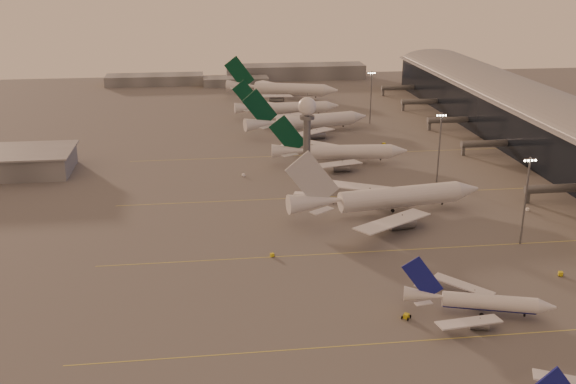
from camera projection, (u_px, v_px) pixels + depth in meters
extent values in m
plane|color=#5D5A5A|center=(376.00, 373.00, 128.78)|extent=(700.00, 700.00, 0.00)
cube|color=gold|center=(503.00, 335.00, 141.74)|extent=(180.00, 0.25, 0.02)
cube|color=gold|center=(433.00, 248.00, 183.88)|extent=(180.00, 0.25, 0.02)
cube|color=gold|center=(389.00, 194.00, 226.02)|extent=(180.00, 0.25, 0.02)
cube|color=gold|center=(356.00, 153.00, 272.84)|extent=(180.00, 0.25, 0.02)
cylinder|color=#5B5E63|center=(558.00, 188.00, 217.66)|extent=(22.00, 2.80, 2.80)
cube|color=#5B5E63|center=(528.00, 196.00, 217.22)|extent=(1.20, 1.20, 4.40)
cylinder|color=#5B5E63|center=(488.00, 144.00, 270.10)|extent=(22.00, 2.80, 2.80)
cube|color=#5B5E63|center=(463.00, 150.00, 269.66)|extent=(1.20, 1.20, 4.40)
cylinder|color=#5B5E63|center=(451.00, 120.00, 309.43)|extent=(22.00, 2.80, 2.80)
cube|color=#5B5E63|center=(429.00, 125.00, 308.99)|extent=(1.20, 1.20, 4.40)
cylinder|color=#5B5E63|center=(422.00, 102.00, 348.76)|extent=(22.00, 2.80, 2.80)
cube|color=#5B5E63|center=(403.00, 106.00, 348.32)|extent=(1.20, 1.20, 4.40)
cylinder|color=#5B5E63|center=(400.00, 88.00, 386.22)|extent=(22.00, 2.80, 2.80)
cube|color=#5B5E63|center=(383.00, 92.00, 385.78)|extent=(1.20, 1.20, 4.40)
cylinder|color=#5B5E63|center=(307.00, 149.00, 238.13)|extent=(2.60, 2.60, 22.00)
cylinder|color=#5B5E63|center=(307.00, 117.00, 234.34)|extent=(5.20, 5.20, 1.20)
sphere|color=silver|center=(307.00, 106.00, 233.05)|extent=(6.40, 6.40, 6.40)
cylinder|color=#5B5E63|center=(307.00, 96.00, 231.83)|extent=(0.16, 0.16, 2.00)
cylinder|color=#5B5E63|center=(525.00, 201.00, 182.76)|extent=(0.56, 0.56, 25.00)
cube|color=#5B5E63|center=(530.00, 159.00, 178.80)|extent=(3.60, 0.25, 0.25)
sphere|color=#FFEABF|center=(525.00, 161.00, 178.75)|extent=(0.56, 0.56, 0.56)
sphere|color=#FFEABF|center=(528.00, 161.00, 178.87)|extent=(0.56, 0.56, 0.56)
sphere|color=#FFEABF|center=(532.00, 160.00, 178.99)|extent=(0.56, 0.56, 0.56)
sphere|color=#FFEABF|center=(536.00, 160.00, 179.11)|extent=(0.56, 0.56, 0.56)
cylinder|color=#5B5E63|center=(439.00, 148.00, 233.66)|extent=(0.56, 0.56, 25.00)
cube|color=#5B5E63|center=(442.00, 114.00, 229.71)|extent=(3.60, 0.25, 0.25)
sphere|color=#FFEABF|center=(437.00, 116.00, 229.66)|extent=(0.56, 0.56, 0.56)
sphere|color=#FFEABF|center=(440.00, 116.00, 229.78)|extent=(0.56, 0.56, 0.56)
sphere|color=#FFEABF|center=(443.00, 115.00, 229.90)|extent=(0.56, 0.56, 0.56)
sphere|color=#FFEABF|center=(446.00, 115.00, 230.02)|extent=(0.56, 0.56, 0.56)
cylinder|color=#5B5E63|center=(371.00, 98.00, 317.70)|extent=(0.56, 0.56, 25.00)
cube|color=#5B5E63|center=(372.00, 72.00, 313.75)|extent=(3.60, 0.25, 0.25)
sphere|color=#FFEABF|center=(369.00, 73.00, 313.70)|extent=(0.56, 0.56, 0.56)
sphere|color=#FFEABF|center=(371.00, 73.00, 313.82)|extent=(0.56, 0.56, 0.56)
sphere|color=#FFEABF|center=(373.00, 73.00, 313.94)|extent=(0.56, 0.56, 0.56)
sphere|color=#FFEABF|center=(375.00, 73.00, 314.06)|extent=(0.56, 0.56, 0.56)
cube|color=slate|center=(155.00, 80.00, 420.26)|extent=(60.00, 18.00, 6.00)
cube|color=slate|center=(295.00, 72.00, 439.92)|extent=(90.00, 20.00, 9.00)
cube|color=slate|center=(236.00, 81.00, 417.06)|extent=(40.00, 15.00, 5.00)
cube|color=silver|center=(575.00, 384.00, 121.65)|extent=(14.93, 8.72, 1.09)
cylinder|color=silver|center=(489.00, 304.00, 148.50)|extent=(20.41, 9.27, 3.46)
cylinder|color=navy|center=(489.00, 307.00, 148.76)|extent=(19.74, 8.23, 2.49)
cone|color=silver|center=(547.00, 309.00, 146.56)|extent=(4.77, 4.46, 3.46)
cone|color=silver|center=(423.00, 297.00, 150.68)|extent=(9.15, 5.81, 3.46)
cube|color=silver|center=(469.00, 324.00, 141.59)|extent=(15.06, 6.11, 1.09)
cylinder|color=slate|center=(479.00, 327.00, 143.59)|extent=(4.41, 3.30, 2.25)
cube|color=slate|center=(480.00, 323.00, 143.27)|extent=(0.33, 0.30, 1.38)
cube|color=silver|center=(463.00, 287.00, 157.41)|extent=(12.77, 12.80, 1.09)
cylinder|color=slate|center=(474.00, 298.00, 155.67)|extent=(4.41, 3.30, 2.25)
cube|color=slate|center=(474.00, 294.00, 155.35)|extent=(0.33, 0.30, 1.38)
cube|color=navy|center=(422.00, 280.00, 149.34)|extent=(9.16, 3.09, 10.30)
cube|color=silver|center=(423.00, 305.00, 146.99)|extent=(4.11, 2.06, 0.23)
cube|color=silver|center=(423.00, 289.00, 154.30)|extent=(3.87, 3.76, 0.23)
cylinder|color=black|center=(524.00, 317.00, 148.04)|extent=(0.45, 0.45, 0.91)
cylinder|color=black|center=(480.00, 308.00, 151.39)|extent=(1.09, 0.73, 1.00)
cylinder|color=black|center=(481.00, 317.00, 147.67)|extent=(1.09, 0.73, 1.00)
cylinder|color=silver|center=(400.00, 200.00, 208.00)|extent=(39.38, 11.66, 6.08)
cylinder|color=silver|center=(399.00, 204.00, 208.46)|extent=(38.36, 9.86, 4.38)
cone|color=silver|center=(467.00, 193.00, 213.91)|extent=(8.33, 7.11, 6.08)
cone|color=silver|center=(315.00, 206.00, 200.73)|extent=(17.02, 8.38, 6.08)
cube|color=silver|center=(393.00, 225.00, 191.23)|extent=(26.33, 21.76, 1.81)
cylinder|color=slate|center=(402.00, 227.00, 196.72)|extent=(8.02, 5.00, 3.95)
cube|color=slate|center=(402.00, 222.00, 196.26)|extent=(0.33, 0.29, 2.43)
cube|color=silver|center=(352.00, 190.00, 220.65)|extent=(28.47, 15.49, 1.81)
cylinder|color=slate|center=(370.00, 199.00, 219.18)|extent=(8.02, 5.00, 3.95)
cube|color=slate|center=(370.00, 195.00, 218.72)|extent=(0.33, 0.29, 2.43)
cube|color=#B8BBC1|center=(312.00, 184.00, 198.15)|extent=(16.72, 2.78, 18.04)
cube|color=silver|center=(322.00, 215.00, 193.75)|extent=(7.81, 6.58, 0.25)
cube|color=silver|center=(306.00, 198.00, 207.44)|extent=(8.03, 4.98, 0.25)
cylinder|color=black|center=(442.00, 207.00, 212.99)|extent=(0.49, 0.49, 0.98)
cylinder|color=black|center=(387.00, 210.00, 210.38)|extent=(1.14, 0.64, 1.08)
cylinder|color=black|center=(392.00, 215.00, 206.46)|extent=(1.14, 0.64, 1.08)
cylinder|color=silver|center=(349.00, 154.00, 258.44)|extent=(32.66, 7.68, 5.22)
cylinder|color=silver|center=(349.00, 157.00, 258.82)|extent=(31.90, 6.18, 3.76)
cone|color=silver|center=(399.00, 153.00, 259.36)|extent=(6.64, 5.68, 5.22)
cone|color=silver|center=(289.00, 153.00, 257.12)|extent=(13.93, 6.24, 5.22)
cube|color=silver|center=(332.00, 167.00, 245.53)|extent=(23.70, 14.39, 1.54)
cylinder|color=slate|center=(342.00, 170.00, 249.45)|extent=(6.50, 3.86, 3.39)
cube|color=slate|center=(342.00, 167.00, 249.05)|extent=(0.29, 0.24, 2.09)
cube|color=silver|center=(325.00, 147.00, 271.19)|extent=(22.75, 17.18, 1.54)
cylinder|color=slate|center=(335.00, 155.00, 269.05)|extent=(6.50, 3.86, 3.39)
cube|color=slate|center=(335.00, 152.00, 268.64)|extent=(0.29, 0.24, 2.09)
cube|color=#053320|center=(288.00, 138.00, 255.04)|extent=(14.34, 1.41, 15.44)
cube|color=silver|center=(290.00, 158.00, 251.17)|extent=(6.69, 4.49, 0.22)
cube|color=silver|center=(288.00, 149.00, 262.97)|extent=(6.59, 5.19, 0.22)
cylinder|color=black|center=(380.00, 162.00, 260.09)|extent=(0.45, 0.45, 0.90)
cylinder|color=black|center=(341.00, 161.00, 261.23)|extent=(1.02, 0.52, 0.99)
cylinder|color=black|center=(343.00, 164.00, 257.50)|extent=(1.02, 0.52, 0.99)
cylinder|color=silver|center=(316.00, 123.00, 304.87)|extent=(36.82, 14.45, 5.88)
cylinder|color=silver|center=(316.00, 126.00, 305.30)|extent=(35.71, 12.67, 4.24)
cone|color=silver|center=(359.00, 119.00, 312.28)|extent=(8.26, 7.40, 5.88)
cone|color=silver|center=(262.00, 126.00, 295.80)|extent=(16.26, 9.37, 5.88)
cube|color=silver|center=(311.00, 135.00, 288.64)|extent=(23.81, 22.24, 1.74)
cylinder|color=slate|center=(317.00, 137.00, 294.15)|extent=(7.77, 5.40, 3.82)
cube|color=slate|center=(317.00, 134.00, 293.69)|extent=(0.36, 0.32, 2.35)
cube|color=silver|center=(285.00, 120.00, 315.65)|extent=(27.17, 12.42, 1.74)
cylinder|color=slate|center=(297.00, 126.00, 314.77)|extent=(7.77, 5.40, 3.82)
cube|color=slate|center=(297.00, 123.00, 314.32)|extent=(0.36, 0.32, 2.35)
cube|color=#053320|center=(260.00, 111.00, 293.23)|extent=(15.79, 4.22, 17.41)
cube|color=silver|center=(266.00, 130.00, 289.45)|extent=(7.11, 6.56, 0.25)
cube|color=silver|center=(256.00, 123.00, 301.88)|extent=(7.46, 4.07, 0.25)
cylinder|color=black|center=(343.00, 128.00, 310.79)|extent=(0.51, 0.51, 1.01)
cylinder|color=black|center=(308.00, 130.00, 307.01)|extent=(1.20, 0.76, 1.12)
cylinder|color=black|center=(312.00, 133.00, 303.09)|extent=(1.20, 0.76, 1.12)
cylinder|color=silver|center=(294.00, 109.00, 334.57)|extent=(32.59, 6.70, 5.22)
cylinder|color=silver|center=(294.00, 112.00, 334.96)|extent=(31.88, 5.21, 3.76)
cone|color=silver|center=(332.00, 108.00, 337.72)|extent=(6.50, 5.51, 5.22)
cone|color=silver|center=(249.00, 110.00, 330.62)|extent=(13.81, 5.84, 5.22)
cube|color=silver|center=(283.00, 118.00, 320.91)|extent=(23.01, 16.67, 1.55)
cylinder|color=slate|center=(290.00, 120.00, 325.26)|extent=(6.42, 3.68, 3.40)
cube|color=slate|center=(290.00, 118.00, 324.85)|extent=(0.28, 0.24, 2.09)
cube|color=silver|center=(274.00, 106.00, 346.24)|extent=(23.58, 15.00, 1.55)
cylinder|color=slate|center=(283.00, 111.00, 344.60)|extent=(6.42, 3.68, 3.40)
cube|color=slate|center=(283.00, 109.00, 344.19)|extent=(0.28, 0.24, 2.09)
cube|color=#053320|center=(247.00, 97.00, 328.45)|extent=(14.37, 0.97, 15.46)
cube|color=silver|center=(250.00, 112.00, 324.71)|extent=(6.63, 5.07, 0.23)
cube|color=silver|center=(247.00, 107.00, 336.37)|extent=(6.69, 4.64, 0.23)
cylinder|color=black|center=(319.00, 115.00, 337.64)|extent=(0.45, 0.45, 0.90)
cylinder|color=black|center=(289.00, 115.00, 337.04)|extent=(1.01, 0.50, 0.99)
cylinder|color=black|center=(290.00, 117.00, 333.36)|extent=(1.01, 0.50, 0.99)
cylinder|color=silver|center=(289.00, 91.00, 376.00)|extent=(39.23, 17.45, 6.30)
cylinder|color=silver|center=(289.00, 94.00, 376.47)|extent=(37.96, 15.54, 4.54)
cone|color=silver|center=(331.00, 93.00, 372.29)|extent=(9.08, 8.24, 6.30)
cone|color=silver|center=(241.00, 88.00, 380.15)|extent=(17.52, 10.82, 6.30)
cube|color=silver|center=(267.00, 98.00, 362.59)|extent=(29.11, 11.87, 1.87)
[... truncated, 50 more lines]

